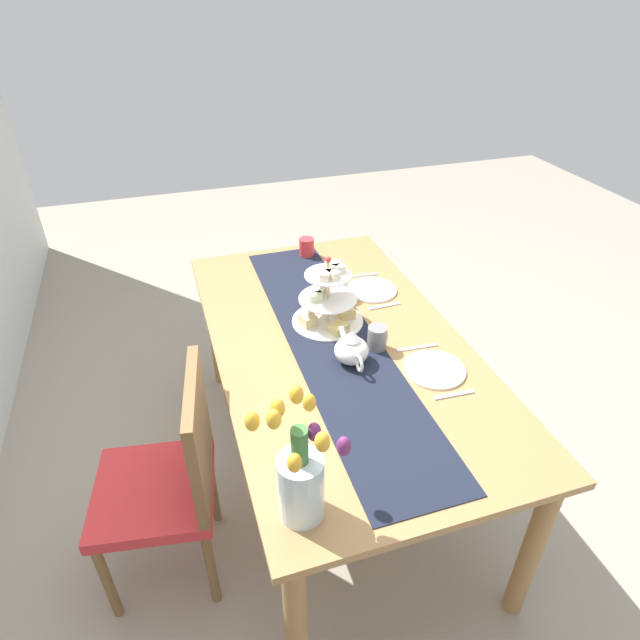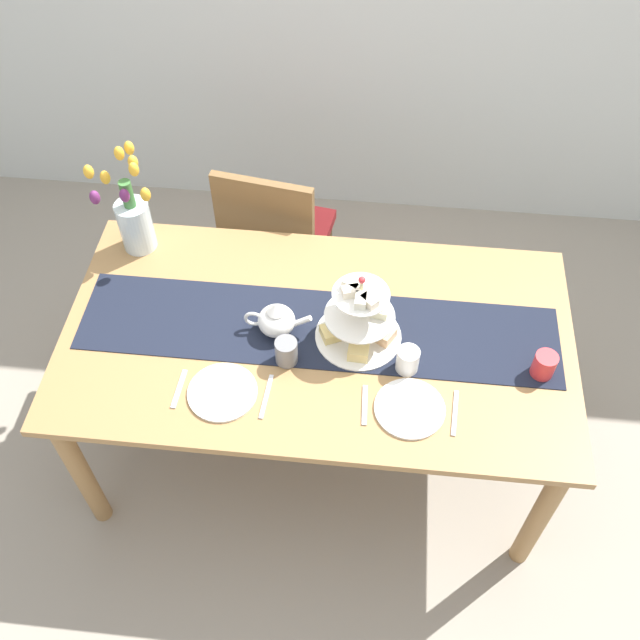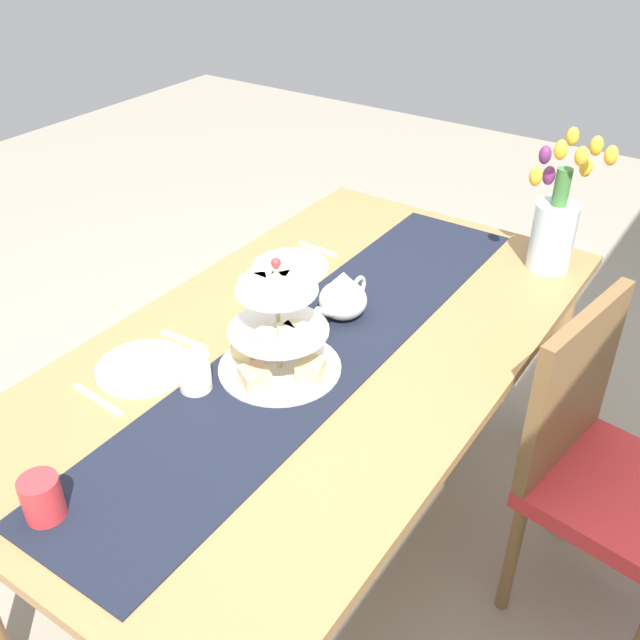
% 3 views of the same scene
% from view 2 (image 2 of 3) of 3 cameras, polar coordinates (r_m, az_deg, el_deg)
% --- Properties ---
extents(ground_plane, '(8.00, 8.00, 0.00)m').
position_cam_2_polar(ground_plane, '(3.14, -0.16, -9.54)').
color(ground_plane, gray).
extents(dining_table, '(1.79, 0.97, 0.75)m').
position_cam_2_polar(dining_table, '(2.59, -0.19, -2.39)').
color(dining_table, '#A37747').
rests_on(dining_table, ground_plane).
extents(chair_left, '(0.48, 0.48, 0.91)m').
position_cam_2_polar(chair_left, '(3.20, -3.59, 6.64)').
color(chair_left, brown).
rests_on(chair_left, ground_plane).
extents(table_runner, '(1.68, 0.35, 0.00)m').
position_cam_2_polar(table_runner, '(2.52, -0.15, -0.67)').
color(table_runner, black).
rests_on(table_runner, dining_table).
extents(tiered_cake_stand, '(0.30, 0.30, 0.30)m').
position_cam_2_polar(tiered_cake_stand, '(2.43, 3.18, -0.03)').
color(tiered_cake_stand, beige).
rests_on(tiered_cake_stand, table_runner).
extents(teapot, '(0.24, 0.13, 0.14)m').
position_cam_2_polar(teapot, '(2.48, -3.50, 0.02)').
color(teapot, white).
rests_on(teapot, table_runner).
extents(tulip_vase, '(0.23, 0.24, 0.42)m').
position_cam_2_polar(tulip_vase, '(2.79, -14.60, 7.94)').
color(tulip_vase, silver).
rests_on(tulip_vase, dining_table).
extents(dinner_plate_left, '(0.23, 0.23, 0.01)m').
position_cam_2_polar(dinner_plate_left, '(2.39, -7.74, -5.69)').
color(dinner_plate_left, white).
rests_on(dinner_plate_left, dining_table).
extents(fork_left, '(0.02, 0.15, 0.01)m').
position_cam_2_polar(fork_left, '(2.42, -11.10, -5.37)').
color(fork_left, silver).
rests_on(fork_left, dining_table).
extents(knife_left, '(0.02, 0.17, 0.01)m').
position_cam_2_polar(knife_left, '(2.36, -4.28, -6.06)').
color(knife_left, silver).
rests_on(knife_left, dining_table).
extents(dinner_plate_right, '(0.23, 0.23, 0.01)m').
position_cam_2_polar(dinner_plate_right, '(2.35, 7.12, -6.98)').
color(dinner_plate_right, white).
rests_on(dinner_plate_right, dining_table).
extents(fork_right, '(0.02, 0.15, 0.01)m').
position_cam_2_polar(fork_right, '(2.34, 3.56, -6.74)').
color(fork_right, silver).
rests_on(fork_right, dining_table).
extents(knife_right, '(0.03, 0.17, 0.01)m').
position_cam_2_polar(knife_right, '(2.36, 10.64, -7.24)').
color(knife_right, silver).
rests_on(knife_right, dining_table).
extents(mug_grey, '(0.08, 0.08, 0.09)m').
position_cam_2_polar(mug_grey, '(2.40, -2.69, -2.50)').
color(mug_grey, slate).
rests_on(mug_grey, table_runner).
extents(mug_white_text, '(0.08, 0.08, 0.09)m').
position_cam_2_polar(mug_white_text, '(2.40, 6.96, -3.19)').
color(mug_white_text, white).
rests_on(mug_white_text, dining_table).
extents(mug_orange, '(0.08, 0.08, 0.09)m').
position_cam_2_polar(mug_orange, '(2.49, 17.33, -3.44)').
color(mug_orange, red).
rests_on(mug_orange, dining_table).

